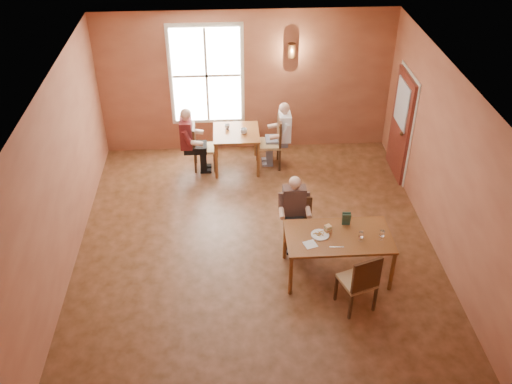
{
  "coord_description": "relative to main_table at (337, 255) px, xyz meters",
  "views": [
    {
      "loc": [
        -0.47,
        -7.36,
        6.26
      ],
      "look_at": [
        0.0,
        0.2,
        1.05
      ],
      "focal_mm": 40.0,
      "sensor_mm": 36.0,
      "label": 1
    }
  ],
  "objects": [
    {
      "name": "chair_diner_main",
      "position": [
        -0.5,
        0.65,
        0.08
      ],
      "size": [
        0.41,
        0.41,
        0.92
      ],
      "primitive_type": null,
      "rotation": [
        0.0,
        0.0,
        3.14
      ],
      "color": "#40220F",
      "rests_on": "ground"
    },
    {
      "name": "goblet_c",
      "position": [
        0.3,
        -0.14,
        0.47
      ],
      "size": [
        0.1,
        0.1,
        0.18
      ],
      "primitive_type": null,
      "rotation": [
        0.0,
        0.0,
        -0.42
      ],
      "color": "white",
      "rests_on": "main_table"
    },
    {
      "name": "chair_diner_maroon",
      "position": [
        -2.11,
        3.34,
        0.1
      ],
      "size": [
        0.43,
        0.43,
        0.96
      ],
      "primitive_type": null,
      "rotation": [
        0.0,
        0.0,
        -1.57
      ],
      "color": "#3C2315",
      "rests_on": "ground"
    },
    {
      "name": "menu_stand",
      "position": [
        0.16,
        0.27,
        0.49
      ],
      "size": [
        0.14,
        0.08,
        0.22
      ],
      "primitive_type": "cube",
      "rotation": [
        0.0,
        0.0,
        -0.09
      ],
      "color": "#284332",
      "rests_on": "main_table"
    },
    {
      "name": "diner_maroon",
      "position": [
        -2.14,
        3.34,
        0.29
      ],
      "size": [
        0.54,
        0.54,
        1.34
      ],
      "primitive_type": null,
      "rotation": [
        0.0,
        0.0,
        -1.57
      ],
      "color": "#5F1113",
      "rests_on": "ground"
    },
    {
      "name": "plate_food",
      "position": [
        -0.29,
        0.03,
        0.4
      ],
      "size": [
        0.32,
        0.32,
        0.04
      ],
      "primitive_type": "cylinder",
      "rotation": [
        0.0,
        0.0,
        -0.16
      ],
      "color": "white",
      "rests_on": "main_table"
    },
    {
      "name": "chair_diner_white",
      "position": [
        -0.81,
        3.34,
        0.16
      ],
      "size": [
        0.48,
        0.48,
        1.08
      ],
      "primitive_type": null,
      "rotation": [
        0.0,
        0.0,
        1.57
      ],
      "color": "brown",
      "rests_on": "ground"
    },
    {
      "name": "ceiling",
      "position": [
        -1.22,
        0.64,
        2.62
      ],
      "size": [
        6.0,
        7.0,
        0.04
      ],
      "primitive_type": "cube",
      "color": "white",
      "rests_on": "wall_back"
    },
    {
      "name": "chair_empty",
      "position": [
        0.16,
        -0.72,
        0.14
      ],
      "size": [
        0.59,
        0.59,
        1.04
      ],
      "primitive_type": null,
      "rotation": [
        0.0,
        0.0,
        0.34
      ],
      "color": "#451E0E",
      "rests_on": "ground"
    },
    {
      "name": "door",
      "position": [
        1.72,
        2.94,
        0.67
      ],
      "size": [
        0.12,
        1.04,
        2.1
      ],
      "primitive_type": "cube",
      "color": "maroon",
      "rests_on": "ground"
    },
    {
      "name": "napkin",
      "position": [
        -0.47,
        -0.18,
        0.38
      ],
      "size": [
        0.23,
        0.23,
        0.01
      ],
      "primitive_type": "cube",
      "rotation": [
        0.0,
        0.0,
        0.3
      ],
      "color": "silver",
      "rests_on": "main_table"
    },
    {
      "name": "wall_left",
      "position": [
        -4.22,
        0.64,
        1.12
      ],
      "size": [
        0.04,
        7.0,
        3.0
      ],
      "primitive_type": "cube",
      "color": "brown",
      "rests_on": "ground"
    },
    {
      "name": "cup_b",
      "position": [
        -1.64,
        3.47,
        0.47
      ],
      "size": [
        0.14,
        0.14,
        0.1
      ],
      "primitive_type": "imported",
      "rotation": [
        0.0,
        0.0,
        0.35
      ],
      "color": "silver",
      "rests_on": "second_table"
    },
    {
      "name": "ground",
      "position": [
        -1.22,
        0.64,
        -0.38
      ],
      "size": [
        6.0,
        7.0,
        0.01
      ],
      "primitive_type": "cube",
      "color": "brown",
      "rests_on": "ground"
    },
    {
      "name": "wall_right",
      "position": [
        1.78,
        0.64,
        1.12
      ],
      "size": [
        0.04,
        7.0,
        3.0
      ],
      "primitive_type": "cube",
      "color": "brown",
      "rests_on": "ground"
    },
    {
      "name": "second_table",
      "position": [
        -1.46,
        3.34,
        0.02
      ],
      "size": [
        0.91,
        0.91,
        0.81
      ],
      "primitive_type": null,
      "color": "brown",
      "rests_on": "ground"
    },
    {
      "name": "diner_white",
      "position": [
        -0.78,
        3.34,
        0.28
      ],
      "size": [
        0.53,
        0.53,
        1.32
      ],
      "primitive_type": null,
      "rotation": [
        0.0,
        0.0,
        1.57
      ],
      "color": "white",
      "rests_on": "ground"
    },
    {
      "name": "wall_back",
      "position": [
        -1.22,
        4.14,
        1.12
      ],
      "size": [
        6.0,
        0.04,
        3.0
      ],
      "primitive_type": "cube",
      "color": "brown",
      "rests_on": "ground"
    },
    {
      "name": "knife",
      "position": [
        -0.08,
        -0.26,
        0.38
      ],
      "size": [
        0.21,
        0.03,
        0.0
      ],
      "primitive_type": "cube",
      "rotation": [
        0.0,
        0.0,
        -0.05
      ],
      "color": "silver",
      "rests_on": "main_table"
    },
    {
      "name": "cup_a",
      "position": [
        -1.32,
        3.27,
        0.48
      ],
      "size": [
        0.14,
        0.14,
        0.11
      ],
      "primitive_type": "imported",
      "rotation": [
        0.0,
        0.0,
        0.03
      ],
      "color": "silver",
      "rests_on": "second_table"
    },
    {
      "name": "sandwich",
      "position": [
        -0.16,
        0.1,
        0.44
      ],
      "size": [
        0.12,
        0.12,
        0.11
      ],
      "primitive_type": "cube",
      "rotation": [
        0.0,
        0.0,
        0.44
      ],
      "color": "tan",
      "rests_on": "main_table"
    },
    {
      "name": "wall_front",
      "position": [
        -1.22,
        -2.86,
        1.12
      ],
      "size": [
        6.0,
        0.04,
        3.0
      ],
      "primitive_type": "cube",
      "color": "brown",
      "rests_on": "ground"
    },
    {
      "name": "diner_main",
      "position": [
        -0.5,
        0.62,
        0.24
      ],
      "size": [
        0.5,
        0.5,
        1.24
      ],
      "primitive_type": null,
      "rotation": [
        0.0,
        0.0,
        3.14
      ],
      "color": "black",
      "rests_on": "ground"
    },
    {
      "name": "wall_sconce",
      "position": [
        -0.32,
        4.04,
        1.82
      ],
      "size": [
        0.16,
        0.16,
        0.28
      ],
      "primitive_type": "cylinder",
      "color": "brown",
      "rests_on": "wall_back"
    },
    {
      "name": "window",
      "position": [
        -2.02,
        4.09,
        1.32
      ],
      "size": [
        1.36,
        0.1,
        1.96
      ],
      "primitive_type": "cube",
      "color": "white",
      "rests_on": "wall_back"
    },
    {
      "name": "goblet_b",
      "position": [
        0.62,
        -0.14,
        0.48
      ],
      "size": [
        0.1,
        0.1,
        0.19
      ],
      "primitive_type": null,
      "rotation": [
        0.0,
        0.0,
        0.4
      ],
      "color": "white",
      "rests_on": "main_table"
    },
    {
      "name": "main_table",
      "position": [
        0.0,
        0.0,
        0.0
      ],
      "size": [
        1.63,
        0.92,
        0.76
      ],
      "primitive_type": null,
      "color": "brown",
      "rests_on": "ground"
    }
  ]
}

